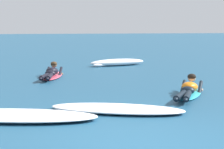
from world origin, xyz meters
name	(u,v)px	position (x,y,z in m)	size (l,w,h in m)	color
ground_plane	(74,70)	(0.00, 10.00, 0.00)	(120.00, 120.00, 0.00)	navy
surfer_near	(189,90)	(2.24, 3.65, 0.14)	(1.56, 2.36, 0.55)	#2DB2D1
surfer_far	(51,74)	(-0.95, 7.77, 0.14)	(1.02, 2.52, 0.54)	#E54C66
whitewater_mid_left	(118,62)	(2.00, 11.24, 0.14)	(2.59, 1.26, 0.29)	white
whitewater_mid_right	(117,109)	(0.14, 2.18, 0.06)	(2.90, 1.92, 0.12)	white
whitewater_back	(15,116)	(-1.86, 1.91, 0.06)	(3.31, 1.86, 0.14)	white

